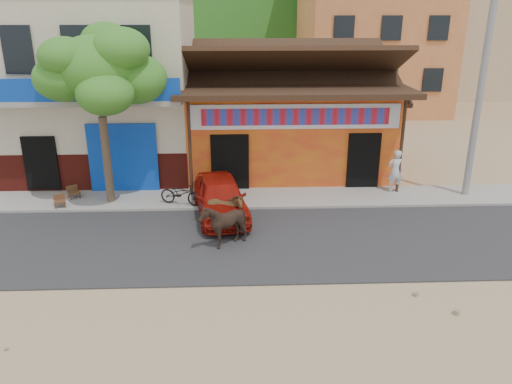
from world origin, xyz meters
TOP-DOWN VIEW (x-y plane):
  - ground at (0.00, 0.00)m, footprint 120.00×120.00m
  - road at (0.00, 2.50)m, footprint 60.00×5.00m
  - sidewalk at (0.00, 6.00)m, footprint 60.00×2.00m
  - dance_club at (2.00, 10.00)m, footprint 8.00×6.00m
  - cafe_building at (-5.50, 10.00)m, footprint 7.00×6.00m
  - apartment_front at (9.00, 24.00)m, footprint 9.00×9.00m
  - apartment_rear at (18.00, 30.00)m, footprint 8.00×8.00m
  - tree at (-4.60, 5.80)m, footprint 3.00×3.00m
  - utility_pole at (8.20, 6.00)m, footprint 0.24×0.24m
  - cow_tan at (-0.63, 3.44)m, footprint 1.50×0.91m
  - cow_dark at (-0.56, 2.21)m, footprint 1.37×1.26m
  - red_car at (-0.70, 4.51)m, footprint 2.17×4.10m
  - scooter at (-2.08, 5.37)m, footprint 1.62×1.00m
  - pedestrian at (5.67, 6.40)m, footprint 0.61×0.42m
  - cafe_chair_left at (-6.20, 5.30)m, footprint 0.48×0.48m
  - cafe_chair_right at (-6.00, 6.18)m, footprint 0.52×0.52m

SIDE VIEW (x-z plane):
  - ground at x=0.00m, z-range 0.00..0.00m
  - road at x=0.00m, z-range 0.00..0.04m
  - sidewalk at x=0.00m, z-range 0.00..0.12m
  - cafe_chair_left at x=-6.20m, z-range 0.12..0.92m
  - scooter at x=-2.08m, z-range 0.12..0.92m
  - cafe_chair_right at x=-6.00m, z-range 0.12..0.93m
  - cow_tan at x=-0.63m, z-range 0.04..1.23m
  - red_car at x=-0.70m, z-range 0.04..1.37m
  - cow_dark at x=-0.56m, z-range 0.04..1.39m
  - pedestrian at x=5.67m, z-range 0.12..1.71m
  - dance_club at x=2.00m, z-range 0.00..3.60m
  - tree at x=-4.60m, z-range 0.12..6.12m
  - cafe_building at x=-5.50m, z-range 0.00..7.00m
  - utility_pole at x=8.20m, z-range 0.12..8.12m
  - apartment_rear at x=18.00m, z-range 0.00..10.00m
  - apartment_front at x=9.00m, z-range 0.00..12.00m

